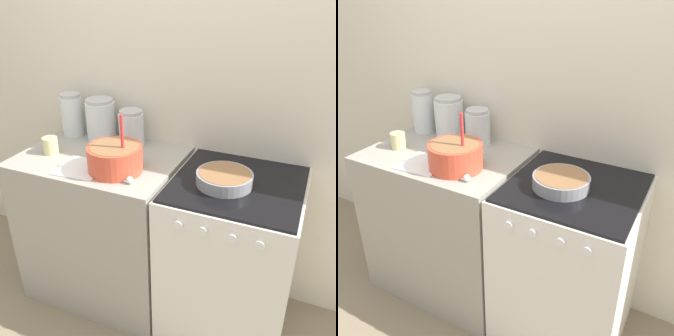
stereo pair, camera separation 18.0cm
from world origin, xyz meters
TOP-DOWN VIEW (x-y plane):
  - wall_back at (0.00, 0.66)m, footprint 4.75×0.05m
  - countertop_cabinet at (-0.44, 0.32)m, footprint 0.87×0.64m
  - stove at (0.33, 0.32)m, footprint 0.64×0.66m
  - mixing_bowl at (-0.27, 0.20)m, footprint 0.28×0.28m
  - baking_pan at (0.28, 0.28)m, footprint 0.27×0.27m
  - storage_jar_left at (-0.76, 0.53)m, footprint 0.13×0.13m
  - storage_jar_middle at (-0.55, 0.53)m, footprint 0.17×0.17m
  - storage_jar_right at (-0.35, 0.53)m, footprint 0.14×0.14m
  - tin_can at (-0.71, 0.25)m, footprint 0.08×0.08m
  - recipe_page at (-0.44, 0.15)m, footprint 0.25×0.25m
  - measuring_spoon at (-0.15, 0.11)m, footprint 0.12×0.04m

SIDE VIEW (x-z plane):
  - stove at x=0.33m, z-range 0.00..0.92m
  - countertop_cabinet at x=-0.44m, z-range 0.00..0.92m
  - recipe_page at x=-0.44m, z-range 0.92..0.92m
  - measuring_spoon at x=-0.15m, z-range 0.92..0.95m
  - baking_pan at x=0.28m, z-range 0.92..0.98m
  - tin_can at x=-0.71m, z-range 0.92..1.01m
  - mixing_bowl at x=-0.27m, z-range 0.84..1.15m
  - storage_jar_right at x=-0.35m, z-range 0.90..1.11m
  - storage_jar_middle at x=-0.55m, z-range 0.90..1.15m
  - storage_jar_left at x=-0.76m, z-range 0.90..1.16m
  - wall_back at x=0.00m, z-range 0.00..2.40m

